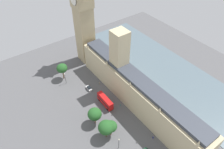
# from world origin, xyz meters

# --- Properties ---
(ground_plane) EXTENTS (148.82, 148.82, 0.00)m
(ground_plane) POSITION_xyz_m (0.00, 0.00, 0.00)
(ground_plane) COLOR #565659
(river_thames) EXTENTS (34.61, 133.94, 0.25)m
(river_thames) POSITION_xyz_m (-32.29, 0.00, 0.12)
(river_thames) COLOR slate
(river_thames) RESTS_ON ground
(parliament_building) EXTENTS (10.53, 78.82, 33.81)m
(parliament_building) POSITION_xyz_m (-1.99, -1.55, 9.13)
(parliament_building) COLOR #CCBA8E
(parliament_building) RESTS_ON ground
(clock_tower) EXTENTS (9.58, 9.58, 59.79)m
(clock_tower) POSITION_xyz_m (-1.43, -45.55, 30.97)
(clock_tower) COLOR tan
(clock_tower) RESTS_ON ground
(car_white_trailing) EXTENTS (2.06, 4.17, 1.74)m
(car_white_trailing) POSITION_xyz_m (11.78, -21.78, 0.89)
(car_white_trailing) COLOR silver
(car_white_trailing) RESTS_ON ground
(double_decker_bus_midblock) EXTENTS (2.70, 10.52, 4.75)m
(double_decker_bus_midblock) POSITION_xyz_m (10.72, -8.21, 2.63)
(double_decker_bus_midblock) COLOR red
(double_decker_bus_midblock) RESTS_ON ground
(pedestrian_corner) EXTENTS (0.68, 0.65, 1.62)m
(pedestrian_corner) POSITION_xyz_m (4.83, 19.10, 0.73)
(pedestrian_corner) COLOR navy
(pedestrian_corner) RESTS_ON ground
(pedestrian_leading) EXTENTS (0.67, 0.59, 1.68)m
(pedestrian_leading) POSITION_xyz_m (5.17, -21.86, 0.76)
(pedestrian_leading) COLOR gray
(pedestrian_leading) RESTS_ON ground
(pedestrian_kerbside) EXTENTS (0.65, 0.60, 1.54)m
(pedestrian_kerbside) POSITION_xyz_m (5.34, -3.15, 0.69)
(pedestrian_kerbside) COLOR #336B60
(pedestrian_kerbside) RESTS_ON ground
(plane_tree_by_river_gate) EXTENTS (6.23, 6.23, 8.69)m
(plane_tree_by_river_gate) POSITION_xyz_m (20.37, -2.12, 6.02)
(plane_tree_by_river_gate) COLOR brown
(plane_tree_by_river_gate) RESTS_ON ground
(plane_tree_opposite_hall) EXTENTS (6.67, 6.67, 9.38)m
(plane_tree_opposite_hall) POSITION_xyz_m (20.43, 6.70, 6.52)
(plane_tree_opposite_hall) COLOR brown
(plane_tree_opposite_hall) RESTS_ON ground
(plane_tree_far_end) EXTENTS (5.34, 5.34, 8.18)m
(plane_tree_far_end) POSITION_xyz_m (18.27, 7.07, 5.87)
(plane_tree_far_end) COLOR brown
(plane_tree_far_end) RESTS_ON ground
(plane_tree_near_tower) EXTENTS (5.80, 5.80, 9.69)m
(plane_tree_near_tower) POSITION_xyz_m (18.58, -37.54, 7.18)
(plane_tree_near_tower) COLOR brown
(plane_tree_near_tower) RESTS_ON ground
(street_lamp_slot_10) EXTENTS (0.56, 0.56, 6.94)m
(street_lamp_slot_10) POSITION_xyz_m (19.41, -33.07, 4.78)
(street_lamp_slot_10) COLOR black
(street_lamp_slot_10) RESTS_ON ground
(street_lamp_slot_11) EXTENTS (0.56, 0.56, 6.62)m
(street_lamp_slot_11) POSITION_xyz_m (19.47, 14.11, 4.59)
(street_lamp_slot_11) COLOR black
(street_lamp_slot_11) RESTS_ON ground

